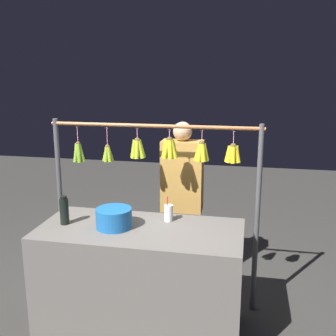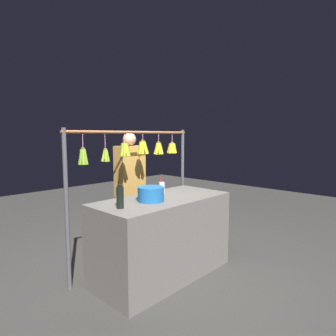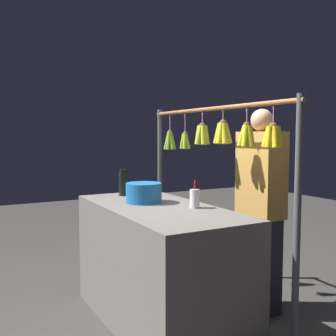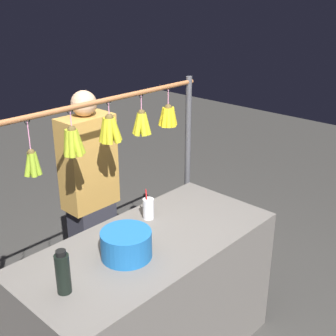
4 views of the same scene
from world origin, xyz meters
The scene contains 7 objects.
ground_plane centered at (0.00, 0.00, 0.00)m, with size 12.00×12.00×0.00m, color #3A3835.
market_counter centered at (0.00, 0.00, 0.45)m, with size 1.58×0.74×0.89m, color #66605B.
display_rack centered at (-0.04, -0.48, 1.22)m, with size 1.84×0.15×1.66m.
water_bottle centered at (0.61, 0.03, 1.00)m, with size 0.07×0.07×0.23m.
blue_bucket centered at (0.20, 0.02, 0.97)m, with size 0.28×0.28×0.15m, color #1D62AC.
drink_cup centered at (-0.19, -0.20, 0.96)m, with size 0.07×0.07×0.20m.
vendor_person centered at (-0.19, -0.81, 0.80)m, with size 0.39×0.21×1.62m.
Camera 2 is at (2.27, 2.25, 1.59)m, focal length 31.27 mm.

